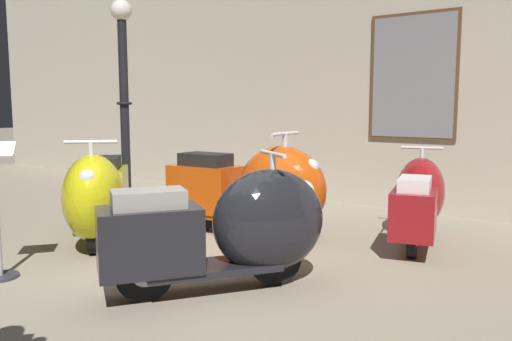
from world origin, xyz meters
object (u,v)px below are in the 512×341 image
at_px(scooter_2, 234,228).
at_px(lamppost, 124,106).
at_px(scooter_0, 98,196).
at_px(scooter_3, 418,199).
at_px(scooter_1, 257,190).

xyz_separation_m(scooter_2, lamppost, (-2.76, 1.31, 0.90)).
distance_m(scooter_0, lamppost, 1.65).
distance_m(scooter_0, scooter_3, 3.21).
height_order(scooter_3, lamppost, lamppost).
bearing_deg(scooter_3, scooter_1, 107.88).
bearing_deg(scooter_2, scooter_3, 18.30).
bearing_deg(scooter_3, scooter_2, 149.27).
height_order(scooter_2, scooter_3, scooter_2).
distance_m(scooter_2, scooter_3, 2.28).
bearing_deg(lamppost, scooter_3, 14.62).
relative_size(scooter_0, scooter_2, 0.95).
xyz_separation_m(scooter_0, scooter_2, (1.90, -0.22, -0.01)).
xyz_separation_m(scooter_3, lamppost, (-3.40, -0.89, 0.94)).
relative_size(scooter_2, scooter_3, 1.03).
distance_m(scooter_1, scooter_2, 1.51).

